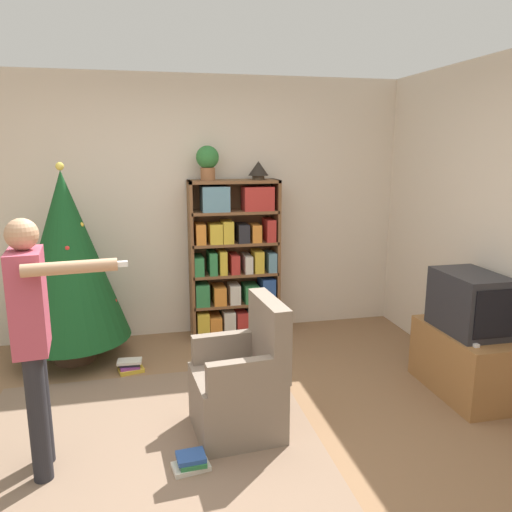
{
  "coord_description": "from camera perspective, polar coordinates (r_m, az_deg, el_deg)",
  "views": [
    {
      "loc": [
        -0.29,
        -2.82,
        1.9
      ],
      "look_at": [
        0.56,
        0.99,
        1.05
      ],
      "focal_mm": 35.0,
      "sensor_mm": 36.0,
      "label": 1
    }
  ],
  "objects": [
    {
      "name": "potted_plant",
      "position": [
        4.88,
        -5.56,
        10.84
      ],
      "size": [
        0.22,
        0.22,
        0.33
      ],
      "color": "#935B38",
      "rests_on": "bookshelf"
    },
    {
      "name": "area_rug",
      "position": [
        3.52,
        -12.32,
        -20.66
      ],
      "size": [
        2.24,
        2.16,
        0.01
      ],
      "color": "#7F6651",
      "rests_on": "ground_plane"
    },
    {
      "name": "wall_back",
      "position": [
        5.12,
        -9.24,
        5.38
      ],
      "size": [
        8.0,
        0.1,
        2.6
      ],
      "color": "beige",
      "rests_on": "ground_plane"
    },
    {
      "name": "standing_person",
      "position": [
        3.11,
        -24.13,
        -7.56
      ],
      "size": [
        0.66,
        0.47,
        1.53
      ],
      "rotation": [
        0.0,
        0.0,
        -1.46
      ],
      "color": "#232328",
      "rests_on": "ground_plane"
    },
    {
      "name": "book_pile_by_chair",
      "position": [
        3.28,
        -7.39,
        -22.36
      ],
      "size": [
        0.24,
        0.18,
        0.09
      ],
      "color": "beige",
      "rests_on": "ground_plane"
    },
    {
      "name": "armchair",
      "position": [
        3.48,
        -1.57,
        -14.64
      ],
      "size": [
        0.61,
        0.61,
        0.92
      ],
      "rotation": [
        0.0,
        0.0,
        -1.49
      ],
      "color": "#7A6B5B",
      "rests_on": "ground_plane"
    },
    {
      "name": "television",
      "position": [
        4.15,
        23.2,
        -4.9
      ],
      "size": [
        0.39,
        0.58,
        0.46
      ],
      "color": "#28282D",
      "rests_on": "tv_stand"
    },
    {
      "name": "book_pile_near_tree",
      "position": [
        4.56,
        -14.18,
        -12.09
      ],
      "size": [
        0.24,
        0.2,
        0.1
      ],
      "color": "gold",
      "rests_on": "ground_plane"
    },
    {
      "name": "ground_plane",
      "position": [
        3.42,
        -5.94,
        -21.59
      ],
      "size": [
        14.0,
        14.0,
        0.0
      ],
      "primitive_type": "plane",
      "color": "#846042"
    },
    {
      "name": "table_lamp",
      "position": [
        4.97,
        0.27,
        9.9
      ],
      "size": [
        0.2,
        0.2,
        0.18
      ],
      "color": "#473828",
      "rests_on": "bookshelf"
    },
    {
      "name": "bookshelf",
      "position": [
        5.04,
        -2.49,
        -0.83
      ],
      "size": [
        0.89,
        0.32,
        1.59
      ],
      "color": "brown",
      "rests_on": "ground_plane"
    },
    {
      "name": "christmas_tree",
      "position": [
        4.66,
        -20.77,
        -0.16
      ],
      "size": [
        1.02,
        1.02,
        1.78
      ],
      "color": "#4C3323",
      "rests_on": "ground_plane"
    },
    {
      "name": "game_remote",
      "position": [
        3.95,
        23.5,
        -9.13
      ],
      "size": [
        0.04,
        0.12,
        0.02
      ],
      "color": "white",
      "rests_on": "tv_stand"
    },
    {
      "name": "tv_stand",
      "position": [
        4.32,
        22.63,
        -11.09
      ],
      "size": [
        0.44,
        0.86,
        0.51
      ],
      "color": "#996638",
      "rests_on": "ground_plane"
    }
  ]
}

